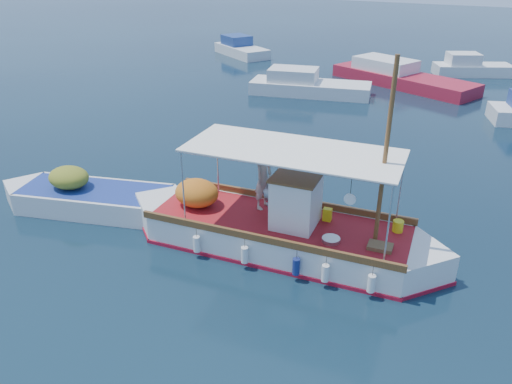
% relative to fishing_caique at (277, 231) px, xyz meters
% --- Properties ---
extents(ground, '(160.00, 160.00, 0.00)m').
position_rel_fishing_caique_xyz_m(ground, '(-0.25, 0.77, -0.56)').
color(ground, black).
rests_on(ground, ground).
extents(fishing_caique, '(10.32, 3.47, 6.32)m').
position_rel_fishing_caique_xyz_m(fishing_caique, '(0.00, 0.00, 0.00)').
color(fishing_caique, white).
rests_on(fishing_caique, ground).
extents(dinghy, '(7.00, 3.36, 1.77)m').
position_rel_fishing_caique_xyz_m(dinghy, '(-6.82, -0.74, -0.19)').
color(dinghy, white).
rests_on(dinghy, ground).
extents(bg_boat_nw, '(7.85, 3.99, 1.80)m').
position_rel_fishing_caique_xyz_m(bg_boat_nw, '(-6.09, 17.31, -0.07)').
color(bg_boat_nw, silver).
rests_on(bg_boat_nw, ground).
extents(bg_boat_n, '(10.40, 6.49, 1.80)m').
position_rel_fishing_caique_xyz_m(bg_boat_n, '(-1.46, 22.51, -0.07)').
color(bg_boat_n, '#A61B2F').
rests_on(bg_boat_n, ground).
extents(bg_boat_far_w, '(6.20, 5.01, 1.80)m').
position_rel_fishing_caique_xyz_m(bg_boat_far_w, '(-16.11, 26.72, -0.07)').
color(bg_boat_far_w, silver).
rests_on(bg_boat_far_w, ground).
extents(bg_boat_far_n, '(5.75, 4.13, 1.80)m').
position_rel_fishing_caique_xyz_m(bg_boat_far_n, '(2.56, 27.75, -0.07)').
color(bg_boat_far_n, silver).
rests_on(bg_boat_far_n, ground).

